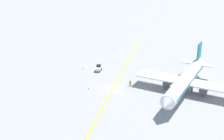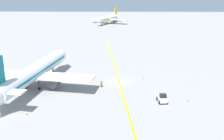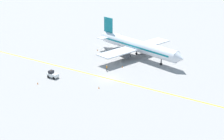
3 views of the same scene
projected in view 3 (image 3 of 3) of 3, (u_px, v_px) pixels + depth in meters
name	position (u px, v px, depth m)	size (l,w,h in m)	color
ground_plane	(108.00, 79.00, 82.81)	(400.00, 400.00, 0.00)	gray
apron_yellow_centreline	(108.00, 79.00, 82.81)	(0.40, 120.00, 0.01)	yellow
airplane_at_gate	(137.00, 46.00, 98.07)	(28.48, 35.43, 10.60)	silver
baggage_tug_white	(53.00, 75.00, 83.05)	(2.00, 3.13, 2.11)	white
ground_crew_worker	(107.00, 68.00, 87.68)	(0.54, 0.35, 1.68)	#23232D
traffic_cone_near_nose	(38.00, 83.00, 79.25)	(0.32, 0.32, 0.55)	orange
traffic_cone_mid_apron	(99.00, 87.00, 76.82)	(0.32, 0.32, 0.55)	orange
traffic_cone_by_wingtip	(97.00, 50.00, 105.60)	(0.32, 0.32, 0.55)	orange
traffic_cone_far_edge	(122.00, 67.00, 90.51)	(0.32, 0.32, 0.55)	orange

